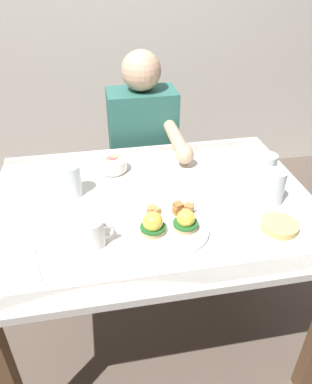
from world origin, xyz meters
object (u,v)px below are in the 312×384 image
object	(u,v)px
eggs_benedict_plate	(169,225)
fruit_bowl	(112,165)
fork	(35,261)
water_glass_extra	(72,182)
diner_person	(144,149)
water_glass_near	(266,170)
dining_table	(155,223)
side_plate	(279,228)
coffee_mug	(93,232)
water_glass_far	(274,189)

from	to	relation	value
eggs_benedict_plate	fruit_bowl	xyz separation A→B (m)	(-0.15, 0.43, 0.01)
fork	water_glass_extra	world-z (taller)	water_glass_extra
eggs_benedict_plate	diner_person	distance (m)	0.79
water_glass_near	diner_person	distance (m)	0.70
dining_table	water_glass_near	xyz separation A→B (m)	(0.46, 0.05, 0.16)
dining_table	side_plate	xyz separation A→B (m)	(0.38, -0.25, 0.12)
dining_table	coffee_mug	size ratio (longest dim) A/B	10.76
coffee_mug	dining_table	bearing A→B (deg)	40.52
eggs_benedict_plate	side_plate	bearing A→B (deg)	-10.82
water_glass_near	side_plate	distance (m)	0.31
diner_person	dining_table	bearing A→B (deg)	-95.31
side_plate	water_glass_extra	bearing A→B (deg)	152.48
coffee_mug	diner_person	distance (m)	0.86
fork	coffee_mug	bearing A→B (deg)	14.44
dining_table	eggs_benedict_plate	bearing A→B (deg)	-85.25
fruit_bowl	fork	size ratio (longest dim) A/B	0.78
fruit_bowl	side_plate	world-z (taller)	fruit_bowl
coffee_mug	water_glass_far	world-z (taller)	water_glass_far
fruit_bowl	coffee_mug	bearing A→B (deg)	-102.46
water_glass_near	fork	bearing A→B (deg)	-161.45
fork	diner_person	bearing A→B (deg)	60.88
fork	water_glass_extra	bearing A→B (deg)	71.50
eggs_benedict_plate	coffee_mug	distance (m)	0.25
side_plate	coffee_mug	bearing A→B (deg)	175.33
fork	side_plate	size ratio (longest dim) A/B	0.77
eggs_benedict_plate	diner_person	bearing A→B (deg)	87.01
coffee_mug	diner_person	world-z (taller)	diner_person
water_glass_extra	fruit_bowl	bearing A→B (deg)	41.48
dining_table	water_glass_far	distance (m)	0.47
fruit_bowl	eggs_benedict_plate	bearing A→B (deg)	-70.80
dining_table	side_plate	distance (m)	0.47
water_glass_extra	side_plate	bearing A→B (deg)	-27.52
eggs_benedict_plate	water_glass_far	bearing A→B (deg)	12.77
fork	water_glass_extra	xyz separation A→B (m)	(0.12, 0.35, 0.05)
fork	water_glass_far	size ratio (longest dim) A/B	1.17
coffee_mug	fork	world-z (taller)	coffee_mug
fruit_bowl	water_glass_extra	size ratio (longest dim) A/B	0.96
eggs_benedict_plate	side_plate	distance (m)	0.37
water_glass_far	diner_person	bearing A→B (deg)	118.46
coffee_mug	water_glass_near	bearing A→B (deg)	19.61
fruit_bowl	side_plate	xyz separation A→B (m)	(0.51, -0.50, -0.02)
dining_table	fork	bearing A→B (deg)	-149.35
water_glass_near	side_plate	bearing A→B (deg)	-104.82
water_glass_far	water_glass_extra	size ratio (longest dim) A/B	1.06
diner_person	coffee_mug	bearing A→B (deg)	-109.88
water_glass_near	water_glass_extra	world-z (taller)	same
water_glass_far	side_plate	xyz separation A→B (m)	(-0.05, -0.16, -0.04)
eggs_benedict_plate	water_glass_far	world-z (taller)	water_glass_far
coffee_mug	diner_person	xyz separation A→B (m)	(0.29, 0.80, -0.14)
coffee_mug	water_glass_near	world-z (taller)	water_glass_near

